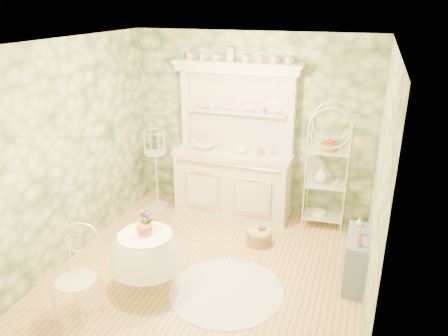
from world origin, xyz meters
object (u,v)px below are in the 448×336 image
(kitchen_dresser, at_px, (233,143))
(side_shelf, at_px, (356,260))
(birdcage_stand, at_px, (156,166))
(bakers_rack, at_px, (327,171))
(floor_basket, at_px, (259,237))
(cafe_chair, at_px, (75,278))
(round_table, at_px, (147,264))

(kitchen_dresser, distance_m, side_shelf, 2.40)
(side_shelf, height_order, birdcage_stand, birdcage_stand)
(bakers_rack, bearing_deg, side_shelf, -72.67)
(side_shelf, xyz_separation_m, floor_basket, (-1.27, 0.46, -0.19))
(side_shelf, distance_m, cafe_chair, 3.10)
(round_table, xyz_separation_m, birdcage_stand, (-0.86, 1.96, 0.36))
(kitchen_dresser, distance_m, cafe_chair, 2.96)
(floor_basket, bearing_deg, kitchen_dresser, 128.84)
(floor_basket, bearing_deg, bakers_rack, 47.91)
(side_shelf, distance_m, floor_basket, 1.36)
(kitchen_dresser, relative_size, birdcage_stand, 1.66)
(side_shelf, height_order, floor_basket, side_shelf)
(birdcage_stand, bearing_deg, side_shelf, -18.97)
(cafe_chair, xyz_separation_m, floor_basket, (1.41, 2.01, -0.37))
(cafe_chair, bearing_deg, floor_basket, 33.51)
(bakers_rack, height_order, side_shelf, bakers_rack)
(kitchen_dresser, bearing_deg, side_shelf, -33.04)
(bakers_rack, xyz_separation_m, round_table, (-1.70, -2.20, -0.52))
(side_shelf, bearing_deg, cafe_chair, -150.06)
(cafe_chair, bearing_deg, side_shelf, 8.58)
(cafe_chair, bearing_deg, bakers_rack, 31.27)
(bakers_rack, distance_m, birdcage_stand, 2.58)
(kitchen_dresser, height_order, cafe_chair, kitchen_dresser)
(bakers_rack, relative_size, round_table, 2.56)
(bakers_rack, bearing_deg, kitchen_dresser, 178.60)
(kitchen_dresser, relative_size, floor_basket, 7.03)
(round_table, relative_size, cafe_chair, 0.69)
(side_shelf, relative_size, birdcage_stand, 0.50)
(round_table, distance_m, birdcage_stand, 2.17)
(kitchen_dresser, bearing_deg, cafe_chair, -105.97)
(kitchen_dresser, bearing_deg, floor_basket, -51.16)
(side_shelf, xyz_separation_m, birdcage_stand, (-3.08, 1.06, 0.39))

